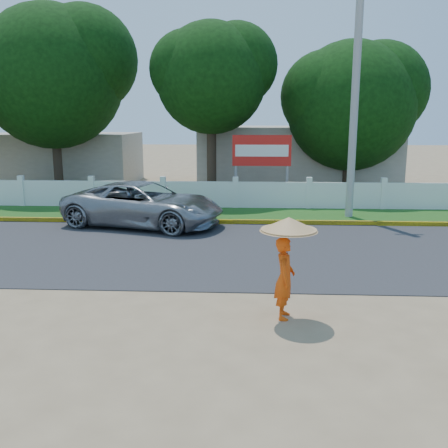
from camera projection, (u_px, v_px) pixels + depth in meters
The scene contains 12 objects.
ground at pixel (219, 311), 9.71m from camera, with size 120.00×120.00×0.00m, color #9E8460.
road at pixel (229, 250), 14.10m from camera, with size 60.00×7.00×0.02m, color #38383A.
grass_verge at pixel (234, 214), 19.22m from camera, with size 60.00×3.50×0.03m, color #2D601E.
curb at pixel (233, 222), 17.55m from camera, with size 40.00×0.18×0.16m, color yellow.
fence at pixel (235, 195), 20.53m from camera, with size 40.00×0.10×1.10m, color silver.
building_near at pixel (295, 157), 26.80m from camera, with size 10.00×6.00×3.20m, color #B7AD99.
building_far at pixel (65, 158), 28.47m from camera, with size 8.00×5.00×2.80m, color #B7AD99.
utility_pole at pixel (355, 92), 17.84m from camera, with size 0.28×0.28×9.16m, color #999996.
vehicle at pixel (144, 204), 17.10m from camera, with size 2.53×5.48×1.52m, color gray.
monk_with_parasol at pixel (287, 253), 9.12m from camera, with size 1.06×1.06×1.93m.
billboard at pixel (262, 154), 21.21m from camera, with size 2.50×0.13×2.95m.
tree_row at pixel (232, 89), 22.91m from camera, with size 35.82×8.11×8.96m.
Camera 1 is at (0.57, -9.12, 3.69)m, focal length 40.00 mm.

